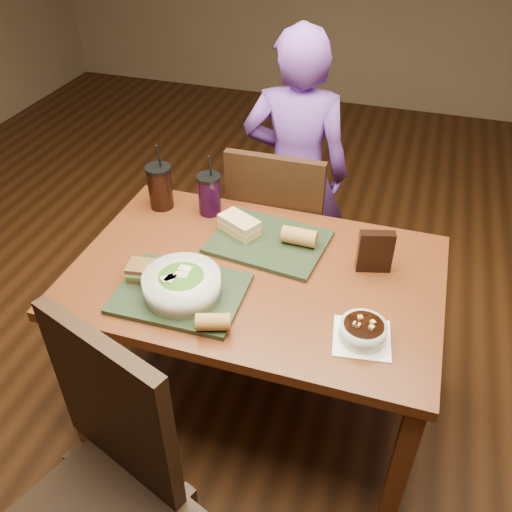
# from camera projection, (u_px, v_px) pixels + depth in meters

# --- Properties ---
(ground) EXTENTS (6.00, 6.00, 0.00)m
(ground) POSITION_uv_depth(u_px,v_px,m) (256.00, 403.00, 2.39)
(ground) COLOR #381C0B
(ground) RESTS_ON ground
(dining_table) EXTENTS (1.30, 0.85, 0.75)m
(dining_table) POSITION_uv_depth(u_px,v_px,m) (256.00, 291.00, 1.98)
(dining_table) COLOR #5A2912
(dining_table) RESTS_ON ground
(chair_near) EXTENTS (0.57, 0.59, 1.03)m
(chair_near) POSITION_uv_depth(u_px,v_px,m) (104.00, 481.00, 1.49)
(chair_near) COLOR black
(chair_near) RESTS_ON ground
(chair_far) EXTENTS (0.43, 0.43, 0.97)m
(chair_far) POSITION_uv_depth(u_px,v_px,m) (279.00, 231.00, 2.49)
(chair_far) COLOR black
(chair_far) RESTS_ON ground
(diner) EXTENTS (0.54, 0.39, 1.39)m
(diner) POSITION_uv_depth(u_px,v_px,m) (296.00, 174.00, 2.59)
(diner) COLOR #6D3AA0
(diner) RESTS_ON ground
(tray_near) EXTENTS (0.43, 0.33, 0.02)m
(tray_near) POSITION_uv_depth(u_px,v_px,m) (181.00, 293.00, 1.82)
(tray_near) COLOR black
(tray_near) RESTS_ON dining_table
(tray_far) EXTENTS (0.45, 0.37, 0.02)m
(tray_far) POSITION_uv_depth(u_px,v_px,m) (269.00, 242.00, 2.05)
(tray_far) COLOR black
(tray_far) RESTS_ON dining_table
(salad_bowl) EXTENTS (0.26, 0.26, 0.09)m
(salad_bowl) POSITION_uv_depth(u_px,v_px,m) (182.00, 284.00, 1.78)
(salad_bowl) COLOR silver
(salad_bowl) RESTS_ON tray_near
(soup_bowl) EXTENTS (0.20, 0.20, 0.07)m
(soup_bowl) POSITION_uv_depth(u_px,v_px,m) (363.00, 331.00, 1.65)
(soup_bowl) COLOR white
(soup_bowl) RESTS_ON dining_table
(sandwich_near) EXTENTS (0.13, 0.10, 0.06)m
(sandwich_near) POSITION_uv_depth(u_px,v_px,m) (146.00, 271.00, 1.85)
(sandwich_near) COLOR #593819
(sandwich_near) RESTS_ON tray_near
(sandwich_far) EXTENTS (0.18, 0.15, 0.06)m
(sandwich_far) POSITION_uv_depth(u_px,v_px,m) (239.00, 225.00, 2.07)
(sandwich_far) COLOR tan
(sandwich_far) RESTS_ON tray_far
(baguette_near) EXTENTS (0.12, 0.08, 0.05)m
(baguette_near) POSITION_uv_depth(u_px,v_px,m) (213.00, 322.00, 1.66)
(baguette_near) COLOR #AD7533
(baguette_near) RESTS_ON tray_near
(baguette_far) EXTENTS (0.13, 0.07, 0.06)m
(baguette_far) POSITION_uv_depth(u_px,v_px,m) (299.00, 237.00, 2.01)
(baguette_far) COLOR #AD7533
(baguette_far) RESTS_ON tray_far
(cup_cola) EXTENTS (0.11, 0.11, 0.29)m
(cup_cola) POSITION_uv_depth(u_px,v_px,m) (160.00, 187.00, 2.21)
(cup_cola) COLOR black
(cup_cola) RESTS_ON dining_table
(cup_berry) EXTENTS (0.10, 0.10, 0.26)m
(cup_berry) POSITION_uv_depth(u_px,v_px,m) (209.00, 194.00, 2.18)
(cup_berry) COLOR black
(cup_berry) RESTS_ON dining_table
(chip_bag) EXTENTS (0.13, 0.07, 0.16)m
(chip_bag) POSITION_uv_depth(u_px,v_px,m) (375.00, 252.00, 1.89)
(chip_bag) COLOR black
(chip_bag) RESTS_ON dining_table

